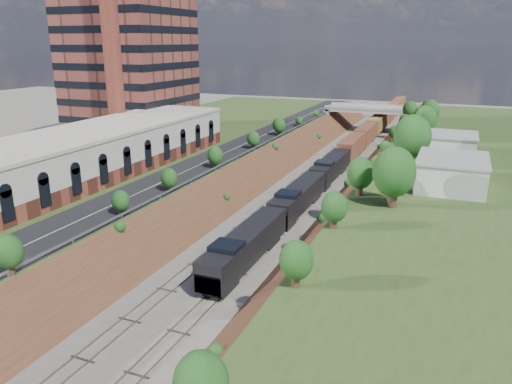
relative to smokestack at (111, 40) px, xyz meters
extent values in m
cube|color=#354E20|center=(3.00, 4.00, -22.50)|extent=(44.00, 180.00, 5.00)
cube|color=brown|center=(25.00, 4.00, -25.00)|extent=(10.00, 180.00, 10.00)
cube|color=brown|center=(47.00, 4.00, -25.00)|extent=(10.00, 180.00, 10.00)
cube|color=gray|center=(33.40, 4.00, -24.91)|extent=(1.58, 180.00, 0.18)
cube|color=gray|center=(38.60, 4.00, -24.91)|extent=(1.58, 180.00, 0.18)
cube|color=black|center=(20.50, 4.00, -19.95)|extent=(8.00, 180.00, 0.10)
cube|color=#99999E|center=(24.60, 4.00, -19.45)|extent=(0.06, 171.00, 0.30)
cube|color=brown|center=(8.00, -18.00, -18.90)|extent=(14.00, 62.00, 2.20)
cube|color=beige|center=(8.00, -18.00, -15.65)|extent=(14.00, 62.00, 4.30)
cube|color=beige|center=(8.00, -18.00, -13.25)|extent=(14.30, 62.30, 0.50)
cube|color=brown|center=(-8.00, 16.00, 2.00)|extent=(22.00, 22.00, 44.00)
cylinder|color=brown|center=(0.00, 0.00, 0.00)|extent=(3.20, 3.20, 40.00)
cube|color=gray|center=(24.50, 66.00, -21.90)|extent=(1.50, 8.00, 6.20)
cube|color=gray|center=(47.50, 66.00, -21.90)|extent=(1.50, 8.00, 6.20)
cube|color=gray|center=(36.00, 66.00, -18.80)|extent=(24.00, 8.00, 1.00)
cube|color=gray|center=(36.00, 62.00, -18.00)|extent=(24.00, 0.30, 0.80)
cube|color=gray|center=(36.00, 70.00, -18.00)|extent=(24.00, 0.30, 0.80)
cube|color=silver|center=(59.50, -4.00, -18.00)|extent=(9.00, 12.00, 4.00)
cube|color=silver|center=(59.00, 18.00, -18.20)|extent=(8.00, 10.00, 3.60)
cylinder|color=#473323|center=(53.00, -16.00, -18.69)|extent=(1.30, 1.30, 2.62)
ellipsoid|color=#1B4C1B|center=(53.00, -16.00, -15.54)|extent=(5.25, 5.25, 6.30)
cylinder|color=#473323|center=(24.20, -36.00, -19.39)|extent=(0.66, 0.66, 1.22)
ellipsoid|color=#1B4C1B|center=(24.20, -36.00, -17.92)|extent=(2.45, 2.45, 2.94)
cube|color=black|center=(38.60, -35.13, -24.55)|extent=(2.40, 4.00, 0.90)
cube|color=black|center=(38.60, -28.61, -22.53)|extent=(3.17, 19.03, 3.14)
cube|color=black|center=(38.60, -36.63, -23.20)|extent=(2.92, 3.00, 1.80)
cube|color=silver|center=(38.60, -36.63, -22.20)|extent=(2.92, 3.00, 0.15)
cube|color=black|center=(38.60, -33.63, -20.90)|extent=(3.11, 3.10, 0.90)
cube|color=black|center=(38.60, -8.58, -22.53)|extent=(3.17, 19.03, 3.14)
cube|color=black|center=(38.60, 11.45, -22.53)|extent=(3.17, 19.03, 3.14)
cube|color=brown|center=(38.60, 72.55, -22.20)|extent=(3.17, 101.16, 3.81)
camera|label=1|loc=(59.60, -77.06, -0.18)|focal=35.00mm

